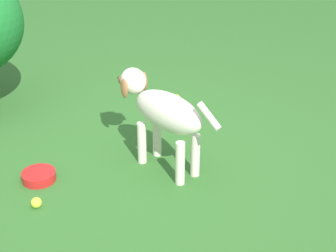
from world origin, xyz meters
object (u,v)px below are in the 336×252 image
Objects in this scene: dog at (162,111)px; tennis_ball_0 at (176,98)px; tennis_ball_1 at (36,203)px; water_bowl at (39,176)px.

tennis_ball_0 is at bearing -50.31° from dog.
dog is 1.10m from tennis_ball_0.
dog is 0.97m from tennis_ball_1.
water_bowl is at bearing -42.21° from tennis_ball_1.
water_bowl is at bearing 58.58° from dog.
tennis_ball_1 is at bearing 98.07° from tennis_ball_0.
tennis_ball_0 and tennis_ball_1 have the same top height.
dog is at bearing -129.26° from water_bowl.
water_bowl is (0.22, -0.20, -0.00)m from tennis_ball_1.
tennis_ball_1 is (0.30, 0.84, -0.38)m from dog.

